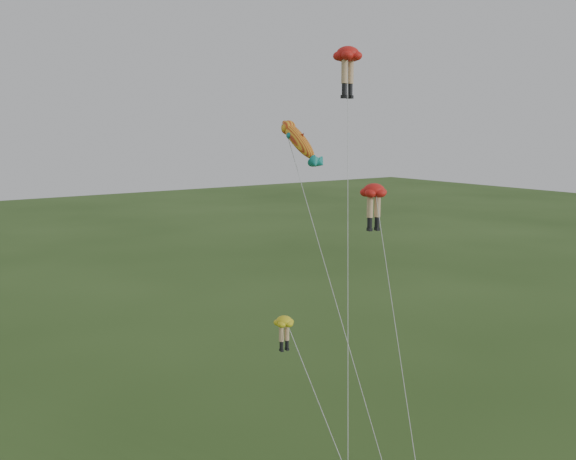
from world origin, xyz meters
TOP-DOWN VIEW (x-y plane):
  - legs_kite_red_high at (5.45, 7.39)m, footprint 8.53×10.27m
  - legs_kite_red_mid at (6.51, 6.10)m, footprint 6.16×10.35m
  - legs_kite_yellow at (-2.59, 1.93)m, footprint 1.57×6.37m
  - fish_kite at (2.68, 8.31)m, footprint 2.82×12.72m

SIDE VIEW (x-z plane):
  - legs_kite_yellow at x=-2.59m, z-range 3.98..13.47m
  - legs_kite_red_mid at x=6.51m, z-range 6.64..21.46m
  - fish_kite at x=2.68m, z-range 7.87..26.59m
  - legs_kite_red_high at x=5.45m, z-range 10.40..32.95m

